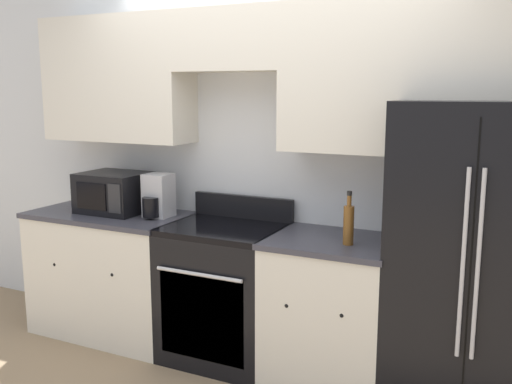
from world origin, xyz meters
name	(u,v)px	position (x,y,z in m)	size (l,w,h in m)	color
wall_back	(275,129)	(0.01, 0.58, 1.57)	(8.00, 0.39, 2.60)	silver
lower_cabinets_left	(112,273)	(-1.20, 0.31, 0.47)	(1.19, 0.64, 0.93)	silver
lower_cabinets_right	(330,311)	(0.52, 0.31, 0.47)	(0.77, 0.64, 0.93)	silver
oven_range	(225,292)	(-0.24, 0.31, 0.47)	(0.76, 0.65, 1.09)	black
refrigerator	(476,262)	(1.34, 0.35, 0.88)	(0.90, 0.73, 1.77)	black
microwave	(114,192)	(-1.19, 0.35, 1.08)	(0.48, 0.40, 0.29)	black
bottle	(349,224)	(0.64, 0.23, 1.06)	(0.06, 0.06, 0.32)	brown
coffee_maker	(157,197)	(-0.80, 0.35, 1.07)	(0.18, 0.24, 0.31)	#B7B7BC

